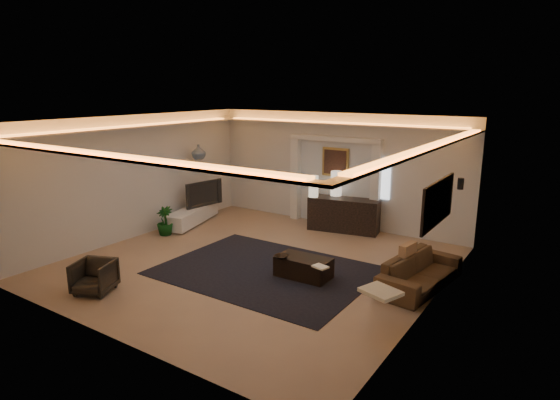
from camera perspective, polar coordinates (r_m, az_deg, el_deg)
The scene contains 33 objects.
floor at distance 9.73m, azimuth -2.96°, elevation -7.72°, with size 7.00×7.00×0.00m, color tan.
ceiling at distance 9.09m, azimuth -3.19°, elevation 9.59°, with size 7.00×7.00×0.00m, color white.
wall_back at distance 12.23m, azimuth 6.76°, elevation 3.67°, with size 7.00×7.00×0.00m, color silver.
wall_front at distance 6.92m, azimuth -20.67°, elevation -4.76°, with size 7.00×7.00×0.00m, color silver.
wall_left at distance 11.70m, azimuth -16.99°, elevation 2.72°, with size 7.00×7.00×0.00m, color silver.
wall_right at distance 7.80m, azimuth 18.07°, elevation -2.55°, with size 7.00×7.00×0.00m, color silver.
cove_soffit at distance 9.12m, azimuth -3.16°, elevation 7.83°, with size 7.00×7.00×0.04m, color silver.
daylight_slit at distance 11.70m, azimuth 12.61°, elevation 2.49°, with size 0.25×0.03×1.00m, color white.
area_rug at distance 9.36m, azimuth -1.71°, elevation -8.55°, with size 4.00×3.00×0.01m, color black.
pilaster_left at distance 12.76m, azimuth 1.91°, elevation 2.56°, with size 0.22×0.20×2.20m, color silver.
pilaster_right at distance 11.74m, azimuth 11.50°, elevation 1.34°, with size 0.22×0.20×2.20m, color silver.
alcove_header at distance 12.04m, azimuth 6.65°, elevation 7.35°, with size 2.52×0.20×0.12m, color silver.
painting_frame at distance 12.18m, azimuth 6.73°, elevation 4.57°, with size 0.74×0.04×0.74m, color tan.
painting_canvas at distance 12.15m, azimuth 6.67°, elevation 4.56°, with size 0.62×0.02×0.62m, color #4C2D1E.
art_panel_frame at distance 8.03m, azimuth 18.59°, elevation -0.30°, with size 0.04×1.64×0.74m, color black.
art_panel_gold at distance 8.03m, azimuth 18.41°, elevation -0.27°, with size 0.02×1.50×0.62m, color tan.
wall_sconce at distance 9.86m, azimuth 21.02°, elevation 1.85°, with size 0.12×0.12×0.22m, color black.
wall_niche at distance 12.54m, azimuth -11.96°, elevation 4.63°, with size 0.10×0.55×0.04m, color silver.
console at distance 11.87m, azimuth 7.71°, elevation -1.86°, with size 1.74×0.54×0.87m, color black.
lamp_left at distance 11.80m, azimuth 4.08°, elevation 1.59°, with size 0.24×0.24×0.54m, color beige.
lamp_right at distance 12.02m, azimuth 6.81°, elevation 1.74°, with size 0.28×0.28×0.62m, color beige.
media_ledge at distance 12.67m, azimuth -10.54°, elevation -1.81°, with size 0.51×2.05×0.38m, color silver.
tv at distance 12.80m, azimuth -9.48°, elevation 0.98°, with size 0.15×1.17×0.67m, color black.
figurine at distance 13.16m, azimuth -8.10°, elevation 0.72°, with size 0.13×0.13×0.36m, color #412D19.
ginger_jar at distance 12.58m, azimuth -9.83°, elevation 5.74°, with size 0.37×0.37×0.39m, color #3F4C55.
plant at distance 11.80m, azimuth -13.76°, elevation -2.49°, with size 0.39×0.39×0.70m, color #0C3A0F.
sofa at distance 8.91m, azimuth 16.63°, elevation -8.34°, with size 0.77×1.98×0.58m, color #532A18.
throw_blanket at distance 7.30m, azimuth 12.09°, elevation -10.79°, with size 0.54×0.44×0.06m, color beige.
throw_pillow at distance 8.89m, azimuth 15.18°, elevation -6.48°, with size 0.14×0.45×0.45m, color tan.
coffee_table at distance 9.01m, azimuth 2.87°, elevation -8.10°, with size 1.02×0.56×0.38m, color black.
bowl at distance 8.86m, azimuth 0.16°, elevation -6.81°, with size 0.26×0.26×0.06m, color black.
magazine at distance 8.47m, azimuth 4.91°, elevation -7.97°, with size 0.27×0.19×0.03m, color white.
armchair at distance 8.95m, azimuth -21.58°, elevation -8.63°, with size 0.62×0.64×0.58m, color black.
Camera 1 is at (5.43, -7.27, 3.51)m, focal length 30.22 mm.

